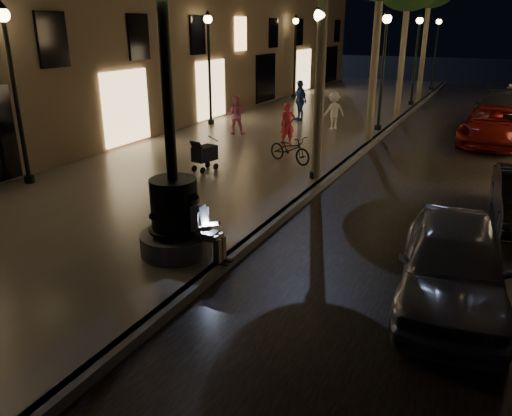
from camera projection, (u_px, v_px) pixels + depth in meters
The scene contains 22 objects.
ground at pixel (379, 139), 20.45m from camera, with size 120.00×120.00×0.00m, color black.
cobble_lane at pixel (457, 147), 19.21m from camera, with size 6.00×45.00×0.02m, color black.
promenade at pixel (289, 129), 22.07m from camera, with size 8.00×45.00×0.20m, color slate.
curb_strip at pixel (379, 137), 20.42m from camera, with size 0.25×45.00×0.20m, color #59595B.
fountain_lamppost at pixel (174, 204), 9.49m from camera, with size 1.40×1.40×5.21m.
seated_man_laptop at pixel (202, 225), 9.35m from camera, with size 0.91×0.31×1.29m.
lamp_curb_a at pixel (319, 71), 13.56m from camera, with size 0.36×0.36×4.81m.
lamp_curb_b at pixel (384, 56), 20.31m from camera, with size 0.36×0.36×4.81m.
lamp_curb_c at pixel (417, 48), 27.05m from camera, with size 0.36×0.36×4.81m.
lamp_curb_d at pixel (436, 44), 33.80m from camera, with size 0.36×0.36×4.81m.
lamp_left_a at pixel (12, 72), 13.12m from camera, with size 0.36×0.36×4.81m.
lamp_left_b at pixel (209, 54), 21.55m from camera, with size 0.36×0.36×4.81m.
lamp_left_c at pixel (295, 46), 29.98m from camera, with size 0.36×0.36×4.81m.
stroller at pixel (204, 154), 15.15m from camera, with size 0.58×1.06×1.07m.
car_front at pixel (453, 264), 8.19m from camera, with size 1.69×4.19×1.43m, color #9A9CA1.
car_third at pixel (495, 126), 19.47m from camera, with size 2.36×5.13×1.42m, color maroon.
car_rear at pixel (500, 109), 23.01m from camera, with size 2.12×5.21×1.51m, color #2C2B30.
pedestrian_red at pixel (288, 124), 18.34m from camera, with size 0.56×0.37×1.55m, color red.
pedestrian_pink at pixel (236, 114), 20.27m from camera, with size 0.77×0.60×1.59m, color pink.
pedestrian_white at pixel (334, 111), 21.22m from camera, with size 1.02×0.58×1.57m, color white.
pedestrian_blue at pixel (300, 100), 23.15m from camera, with size 1.08×0.45×1.85m, color navy.
bicycle at pixel (290, 149), 16.10m from camera, with size 0.59×1.68×0.88m, color black.
Camera 1 is at (4.33, -5.34, 4.40)m, focal length 35.00 mm.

